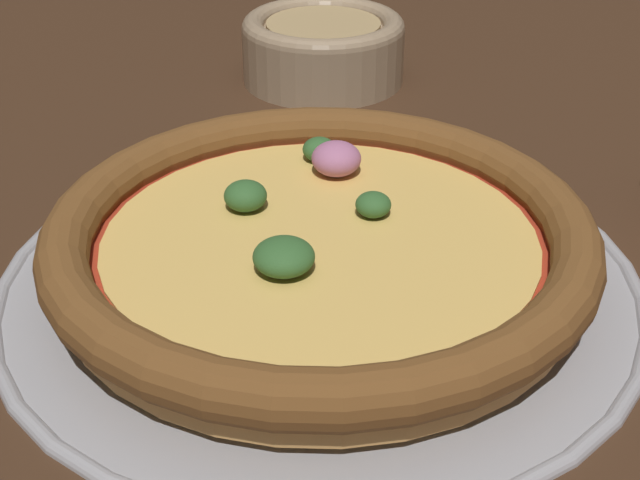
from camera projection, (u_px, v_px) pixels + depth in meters
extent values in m
plane|color=#3D2616|center=(320.00, 279.00, 0.49)|extent=(3.00, 3.00, 0.00)
cylinder|color=#9E9EA3|center=(320.00, 277.00, 0.49)|extent=(0.35, 0.35, 0.00)
torus|color=#9E9EA3|center=(320.00, 274.00, 0.49)|extent=(0.36, 0.36, 0.01)
cylinder|color=tan|center=(320.00, 256.00, 0.49)|extent=(0.28, 0.28, 0.02)
torus|color=brown|center=(320.00, 231.00, 0.48)|extent=(0.30, 0.30, 0.03)
cylinder|color=#A32D19|center=(320.00, 242.00, 0.48)|extent=(0.25, 0.25, 0.00)
cylinder|color=#E5B75B|center=(320.00, 238.00, 0.48)|extent=(0.24, 0.24, 0.00)
ellipsoid|color=#33602D|center=(284.00, 257.00, 0.45)|extent=(0.04, 0.04, 0.02)
ellipsoid|color=#33602D|center=(373.00, 205.00, 0.50)|extent=(0.03, 0.03, 0.01)
ellipsoid|color=#33602D|center=(319.00, 149.00, 0.56)|extent=(0.02, 0.02, 0.01)
ellipsoid|color=#8E7051|center=(293.00, 254.00, 0.45)|extent=(0.02, 0.02, 0.01)
ellipsoid|color=#B26B93|center=(336.00, 159.00, 0.54)|extent=(0.04, 0.04, 0.02)
ellipsoid|color=#33602D|center=(245.00, 196.00, 0.50)|extent=(0.03, 0.03, 0.02)
cylinder|color=#9E8466|center=(323.00, 54.00, 0.74)|extent=(0.13, 0.13, 0.05)
torus|color=#9E8466|center=(323.00, 27.00, 0.73)|extent=(0.13, 0.13, 0.02)
cylinder|color=tan|center=(323.00, 25.00, 0.73)|extent=(0.09, 0.09, 0.00)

